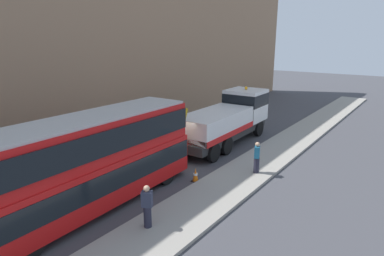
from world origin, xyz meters
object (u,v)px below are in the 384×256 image
at_px(pedestrian_onlooker, 147,207).
at_px(pedestrian_bystander, 257,158).
at_px(traffic_cone_near_bus, 195,175).
at_px(recovery_tow_truck, 228,118).
at_px(double_decker_bus, 86,161).

xyz_separation_m(pedestrian_onlooker, pedestrian_bystander, (7.29, -1.03, 0.00)).
bearing_deg(traffic_cone_near_bus, pedestrian_onlooker, -166.51).
height_order(recovery_tow_truck, double_decker_bus, double_decker_bus).
bearing_deg(pedestrian_onlooker, traffic_cone_near_bus, -14.84).
bearing_deg(traffic_cone_near_bus, double_decker_bus, 158.50).
relative_size(recovery_tow_truck, pedestrian_bystander, 5.95).
xyz_separation_m(pedestrian_bystander, traffic_cone_near_bus, (-2.58, 2.16, -0.64)).
xyz_separation_m(double_decker_bus, pedestrian_onlooker, (0.33, -3.11, -1.25)).
height_order(recovery_tow_truck, pedestrian_onlooker, recovery_tow_truck).
height_order(double_decker_bus, traffic_cone_near_bus, double_decker_bus).
distance_m(recovery_tow_truck, pedestrian_onlooker, 11.81).
height_order(pedestrian_bystander, traffic_cone_near_bus, pedestrian_bystander).
bearing_deg(recovery_tow_truck, double_decker_bus, 178.47).
relative_size(pedestrian_bystander, traffic_cone_near_bus, 2.38).
bearing_deg(traffic_cone_near_bus, recovery_tow_truck, 16.70).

